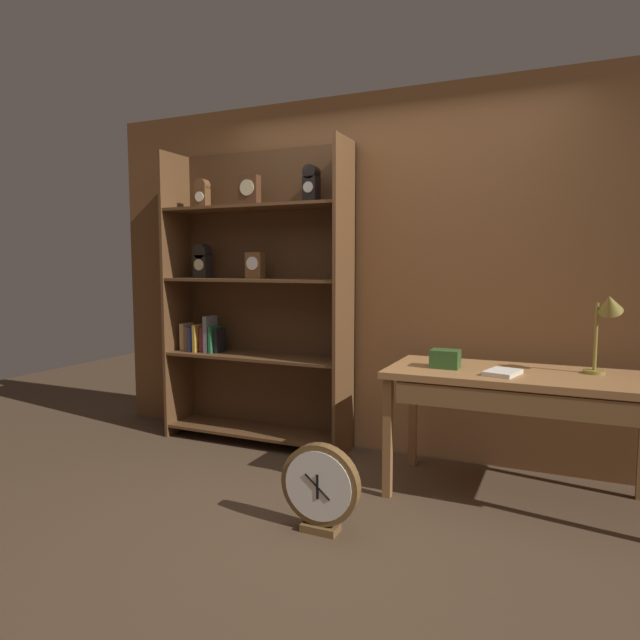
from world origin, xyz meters
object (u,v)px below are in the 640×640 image
Objects in this scene: bookshelf at (254,300)px; toolbox_small at (445,359)px; desk_lamp at (607,315)px; workbench at (516,386)px; open_repair_manual at (503,372)px; round_clock_large at (320,487)px.

bookshelf is 1.62m from toolbox_small.
desk_lamp is at bearing -5.63° from bookshelf.
desk_lamp is 2.88× the size of toolbox_small.
open_repair_manual reaches higher than workbench.
round_clock_large is at bearing -144.59° from desk_lamp.
round_clock_large is at bearing -136.59° from workbench.
toolbox_small is (-0.86, -0.13, -0.29)m from desk_lamp.
desk_lamp reaches higher than workbench.
round_clock_large is (-1.32, -0.94, -0.86)m from desk_lamp.
open_repair_manual is (-0.52, -0.21, -0.33)m from desk_lamp.
bookshelf reaches higher than desk_lamp.
workbench is 3.16× the size of round_clock_large.
desk_lamp is (0.45, 0.12, 0.42)m from workbench.
desk_lamp reaches higher than toolbox_small.
bookshelf is 1.97m from open_repair_manual.
open_repair_manual is at bearing 42.30° from round_clock_large.
open_repair_manual is 1.21m from round_clock_large.
open_repair_manual is (1.89, -0.45, -0.34)m from bookshelf.
toolbox_small is at bearing -178.55° from open_repair_manual.
bookshelf is at bearing -178.81° from open_repair_manual.
toolbox_small reaches higher than round_clock_large.
toolbox_small is 0.35m from open_repair_manual.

